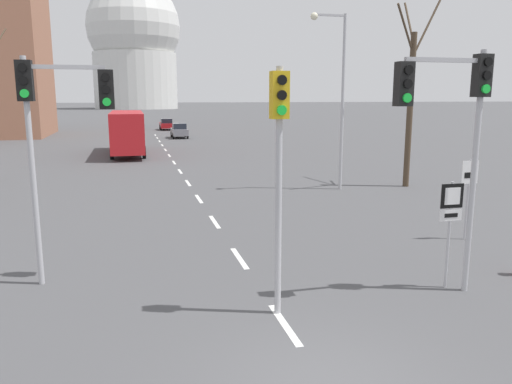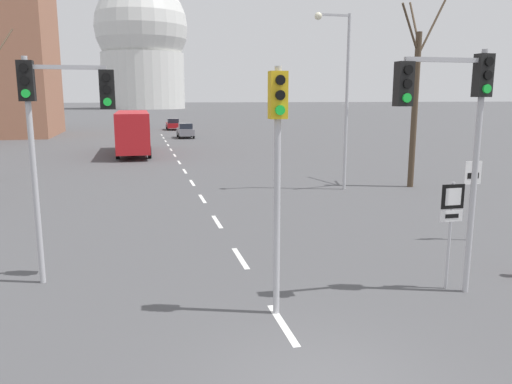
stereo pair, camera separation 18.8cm
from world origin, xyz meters
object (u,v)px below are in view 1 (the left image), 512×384
(traffic_signal_near_right, at_px, (454,112))
(traffic_signal_centre_tall, at_px, (279,146))
(traffic_signal_near_left, at_px, (55,114))
(street_lamp_right, at_px, (337,85))
(route_sign_post, at_px, (450,216))
(sedan_near_left, at_px, (179,131))
(city_bus, at_px, (127,130))
(speed_limit_sign, at_px, (469,186))
(sedan_near_right, at_px, (166,124))
(sedan_mid_centre, at_px, (133,121))

(traffic_signal_near_right, distance_m, traffic_signal_centre_tall, 4.26)
(traffic_signal_near_right, xyz_separation_m, traffic_signal_centre_tall, (-4.20, -0.13, -0.68))
(traffic_signal_near_left, bearing_deg, street_lamp_right, 41.57)
(route_sign_post, relative_size, street_lamp_right, 0.31)
(sedan_near_left, xyz_separation_m, city_bus, (-5.72, -15.61, 1.19))
(traffic_signal_centre_tall, bearing_deg, street_lamp_right, 62.51)
(speed_limit_sign, bearing_deg, street_lamp_right, 93.80)
(sedan_near_left, bearing_deg, traffic_signal_centre_tall, -92.94)
(sedan_near_right, height_order, city_bus, city_bus)
(street_lamp_right, relative_size, city_bus, 0.80)
(sedan_near_left, height_order, sedan_mid_centre, sedan_near_left)
(speed_limit_sign, relative_size, city_bus, 0.25)
(route_sign_post, relative_size, speed_limit_sign, 1.00)
(traffic_signal_near_right, distance_m, traffic_signal_near_left, 9.45)
(city_bus, bearing_deg, speed_limit_sign, -68.94)
(traffic_signal_near_left, distance_m, sedan_near_right, 60.38)
(traffic_signal_centre_tall, distance_m, street_lamp_right, 15.49)
(street_lamp_right, bearing_deg, sedan_near_left, 97.65)
(sedan_mid_centre, bearing_deg, street_lamp_right, -80.62)
(street_lamp_right, bearing_deg, traffic_signal_near_right, -102.13)
(sedan_near_left, bearing_deg, city_bus, -110.12)
(traffic_signal_near_left, distance_m, sedan_mid_centre, 69.13)
(speed_limit_sign, bearing_deg, traffic_signal_near_left, -175.92)
(traffic_signal_near_left, relative_size, sedan_mid_centre, 1.31)
(traffic_signal_near_left, height_order, sedan_mid_centre, traffic_signal_near_left)
(traffic_signal_near_right, height_order, speed_limit_sign, traffic_signal_near_right)
(street_lamp_right, relative_size, sedan_mid_centre, 2.00)
(traffic_signal_centre_tall, xyz_separation_m, sedan_mid_centre, (-2.54, 72.16, -2.86))
(speed_limit_sign, xyz_separation_m, sedan_near_right, (-5.70, 59.00, -1.01))
(street_lamp_right, bearing_deg, traffic_signal_near_left, -138.43)
(speed_limit_sign, xyz_separation_m, street_lamp_right, (-0.64, 9.63, 3.43))
(sedan_near_left, bearing_deg, traffic_signal_near_left, -99.11)
(traffic_signal_centre_tall, relative_size, street_lamp_right, 0.61)
(traffic_signal_near_left, height_order, sedan_near_right, traffic_signal_near_left)
(street_lamp_right, bearing_deg, route_sign_post, -101.09)
(route_sign_post, relative_size, city_bus, 0.25)
(traffic_signal_centre_tall, relative_size, city_bus, 0.49)
(speed_limit_sign, xyz_separation_m, sedan_mid_centre, (-10.30, 68.12, -0.99))
(traffic_signal_near_right, bearing_deg, sedan_mid_centre, 95.35)
(traffic_signal_near_right, bearing_deg, speed_limit_sign, 47.79)
(sedan_near_left, bearing_deg, route_sign_post, -87.56)
(traffic_signal_centre_tall, bearing_deg, traffic_signal_near_left, 146.46)
(sedan_near_right, height_order, sedan_mid_centre, sedan_mid_centre)
(traffic_signal_near_left, xyz_separation_m, speed_limit_sign, (12.51, 0.89, -2.47))
(route_sign_post, xyz_separation_m, sedan_near_left, (-2.04, 47.81, -0.99))
(traffic_signal_near_left, xyz_separation_m, city_bus, (1.51, 29.46, -2.25))
(street_lamp_right, relative_size, sedan_near_left, 2.15)
(city_bus, bearing_deg, route_sign_post, -76.46)
(traffic_signal_centre_tall, height_order, sedan_near_right, traffic_signal_centre_tall)
(traffic_signal_near_right, xyz_separation_m, sedan_mid_centre, (-6.75, 72.04, -3.53))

